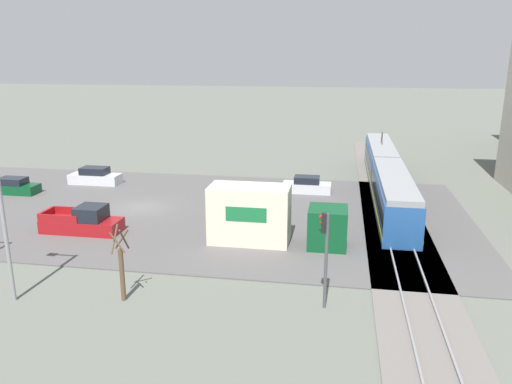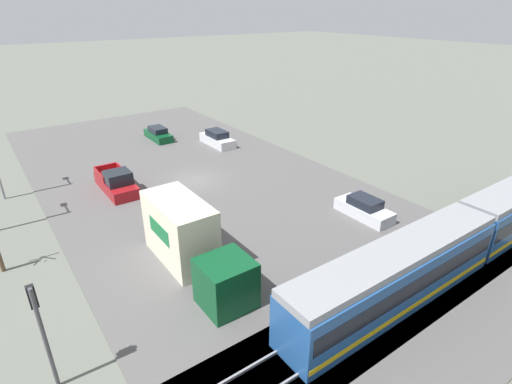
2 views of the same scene
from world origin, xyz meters
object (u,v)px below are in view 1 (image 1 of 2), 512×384
light_rail_tram (386,175)px  street_tree (122,267)px  sedan_car_1 (13,187)px  traffic_light_pole (325,247)px  pickup_truck (83,222)px  sedan_car_0 (95,177)px  box_truck (268,217)px  sedan_car_2 (307,186)px

light_rail_tram → street_tree: (22.99, -14.61, 0.15)m
sedan_car_1 → traffic_light_pole: bearing=-120.0°
traffic_light_pole → street_tree: 10.10m
sedan_car_1 → traffic_light_pole: (16.20, 28.00, 2.50)m
light_rail_tram → pickup_truck: size_ratio=5.12×
sedan_car_0 → box_truck: bearing=-124.2°
box_truck → sedan_car_2: (-12.91, 1.61, -1.14)m
pickup_truck → traffic_light_pole: 18.76m
sedan_car_2 → light_rail_tram: bearing=-80.7°
box_truck → sedan_car_1: box_truck is taller
sedan_car_2 → box_truck: bearing=172.9°
sedan_car_0 → traffic_light_pole: size_ratio=0.99×
box_truck → sedan_car_2: box_truck is taller
sedan_car_0 → street_tree: size_ratio=1.22×
sedan_car_1 → sedan_car_2: size_ratio=1.04×
light_rail_tram → sedan_car_0: size_ratio=5.83×
pickup_truck → traffic_light_pole: size_ratio=1.13×
light_rail_tram → street_tree: bearing=-32.4°
light_rail_tram → street_tree: size_ratio=7.10×
pickup_truck → sedan_car_0: size_ratio=1.14×
pickup_truck → sedan_car_2: pickup_truck is taller
box_truck → traffic_light_pole: traffic_light_pole is taller
sedan_car_2 → traffic_light_pole: bearing=-173.8°
pickup_truck → light_rail_tram: bearing=123.3°
light_rail_tram → street_tree: 27.24m
sedan_car_1 → box_truck: bearing=-108.7°
sedan_car_0 → sedan_car_1: sedan_car_0 is taller
light_rail_tram → pickup_truck: bearing=-56.7°
sedan_car_2 → traffic_light_pole: (20.92, 2.28, 2.48)m
pickup_truck → sedan_car_0: (-12.73, -5.60, -0.06)m
pickup_truck → street_tree: bearing=37.9°
box_truck → sedan_car_1: 25.49m
sedan_car_0 → street_tree: street_tree is taller
light_rail_tram → sedan_car_0: bearing=-87.0°
light_rail_tram → sedan_car_2: light_rail_tram is taller
sedan_car_1 → sedan_car_2: bearing=-79.6°
sedan_car_1 → sedan_car_0: bearing=-51.3°
traffic_light_pole → sedan_car_2: bearing=-173.8°
sedan_car_1 → street_tree: size_ratio=1.14×
box_truck → sedan_car_2: 13.06m
light_rail_tram → sedan_car_0: 27.15m
sedan_car_0 → street_tree: (21.58, 12.49, 1.05)m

